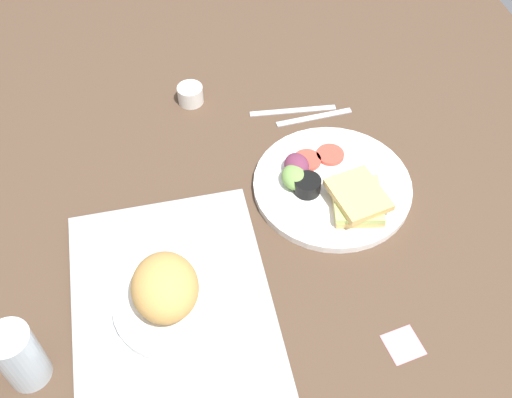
{
  "coord_description": "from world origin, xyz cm",
  "views": [
    {
      "loc": [
        -66.21,
        17.71,
        90.66
      ],
      "look_at": [
        2.0,
        3.0,
        4.0
      ],
      "focal_mm": 42.19,
      "sensor_mm": 36.0,
      "label": 1
    }
  ],
  "objects_px": {
    "plate_with_salad": "(332,186)",
    "fork": "(314,117)",
    "bread_plate_near": "(167,293)",
    "serving_tray": "(173,309)",
    "sticky_note": "(403,345)",
    "espresso_cup": "(190,95)",
    "knife": "(293,110)",
    "drinking_glass": "(19,356)"
  },
  "relations": [
    {
      "from": "sticky_note",
      "to": "espresso_cup",
      "type": "bearing_deg",
      "value": 21.15
    },
    {
      "from": "serving_tray",
      "to": "knife",
      "type": "height_order",
      "value": "serving_tray"
    },
    {
      "from": "plate_with_salad",
      "to": "sticky_note",
      "type": "relative_size",
      "value": 5.51
    },
    {
      "from": "bread_plate_near",
      "to": "espresso_cup",
      "type": "distance_m",
      "value": 0.52
    },
    {
      "from": "fork",
      "to": "sticky_note",
      "type": "xyz_separation_m",
      "value": [
        -0.54,
        0.0,
        -0.0
      ]
    },
    {
      "from": "espresso_cup",
      "to": "knife",
      "type": "xyz_separation_m",
      "value": [
        -0.08,
        -0.21,
        -0.02
      ]
    },
    {
      "from": "plate_with_salad",
      "to": "serving_tray",
      "type": "bearing_deg",
      "value": 120.5
    },
    {
      "from": "bread_plate_near",
      "to": "plate_with_salad",
      "type": "distance_m",
      "value": 0.39
    },
    {
      "from": "plate_with_salad",
      "to": "sticky_note",
      "type": "bearing_deg",
      "value": -176.26
    },
    {
      "from": "plate_with_salad",
      "to": "fork",
      "type": "relative_size",
      "value": 1.82
    },
    {
      "from": "serving_tray",
      "to": "sticky_note",
      "type": "xyz_separation_m",
      "value": [
        -0.14,
        -0.36,
        -0.01
      ]
    },
    {
      "from": "plate_with_salad",
      "to": "espresso_cup",
      "type": "bearing_deg",
      "value": 36.13
    },
    {
      "from": "serving_tray",
      "to": "knife",
      "type": "relative_size",
      "value": 2.37
    },
    {
      "from": "bread_plate_near",
      "to": "knife",
      "type": "height_order",
      "value": "bread_plate_near"
    },
    {
      "from": "fork",
      "to": "sticky_note",
      "type": "height_order",
      "value": "fork"
    },
    {
      "from": "drinking_glass",
      "to": "knife",
      "type": "bearing_deg",
      "value": -48.08
    },
    {
      "from": "serving_tray",
      "to": "sticky_note",
      "type": "relative_size",
      "value": 8.04
    },
    {
      "from": "bread_plate_near",
      "to": "drinking_glass",
      "type": "xyz_separation_m",
      "value": [
        -0.06,
        0.23,
        0.01
      ]
    },
    {
      "from": "serving_tray",
      "to": "espresso_cup",
      "type": "distance_m",
      "value": 0.52
    },
    {
      "from": "plate_with_salad",
      "to": "sticky_note",
      "type": "xyz_separation_m",
      "value": [
        -0.34,
        -0.02,
        -0.02
      ]
    },
    {
      "from": "bread_plate_near",
      "to": "serving_tray",
      "type": "bearing_deg",
      "value": -130.15
    },
    {
      "from": "bread_plate_near",
      "to": "sticky_note",
      "type": "relative_size",
      "value": 3.47
    },
    {
      "from": "drinking_glass",
      "to": "sticky_note",
      "type": "xyz_separation_m",
      "value": [
        -0.08,
        -0.59,
        -0.06
      ]
    },
    {
      "from": "fork",
      "to": "espresso_cup",
      "type": "bearing_deg",
      "value": -26.67
    },
    {
      "from": "knife",
      "to": "drinking_glass",
      "type": "bearing_deg",
      "value": 47.19
    },
    {
      "from": "serving_tray",
      "to": "bread_plate_near",
      "type": "height_order",
      "value": "bread_plate_near"
    },
    {
      "from": "drinking_glass",
      "to": "espresso_cup",
      "type": "height_order",
      "value": "drinking_glass"
    },
    {
      "from": "serving_tray",
      "to": "drinking_glass",
      "type": "bearing_deg",
      "value": 104.73
    },
    {
      "from": "bread_plate_near",
      "to": "plate_with_salad",
      "type": "bearing_deg",
      "value": -60.19
    },
    {
      "from": "espresso_cup",
      "to": "sticky_note",
      "type": "xyz_separation_m",
      "value": [
        -0.65,
        -0.25,
        -0.02
      ]
    },
    {
      "from": "bread_plate_near",
      "to": "sticky_note",
      "type": "xyz_separation_m",
      "value": [
        -0.14,
        -0.36,
        -0.06
      ]
    },
    {
      "from": "knife",
      "to": "serving_tray",
      "type": "bearing_deg",
      "value": 58.97
    },
    {
      "from": "serving_tray",
      "to": "plate_with_salad",
      "type": "bearing_deg",
      "value": -59.5
    },
    {
      "from": "bread_plate_near",
      "to": "plate_with_salad",
      "type": "relative_size",
      "value": 0.63
    },
    {
      "from": "plate_with_salad",
      "to": "fork",
      "type": "height_order",
      "value": "plate_with_salad"
    },
    {
      "from": "serving_tray",
      "to": "espresso_cup",
      "type": "bearing_deg",
      "value": -11.52
    },
    {
      "from": "fork",
      "to": "knife",
      "type": "distance_m",
      "value": 0.05
    },
    {
      "from": "bread_plate_near",
      "to": "plate_with_salad",
      "type": "height_order",
      "value": "bread_plate_near"
    },
    {
      "from": "serving_tray",
      "to": "plate_with_salad",
      "type": "relative_size",
      "value": 1.46
    },
    {
      "from": "serving_tray",
      "to": "knife",
      "type": "bearing_deg",
      "value": -36.3
    },
    {
      "from": "knife",
      "to": "fork",
      "type": "bearing_deg",
      "value": 148.4
    },
    {
      "from": "espresso_cup",
      "to": "sticky_note",
      "type": "relative_size",
      "value": 1.0
    }
  ]
}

